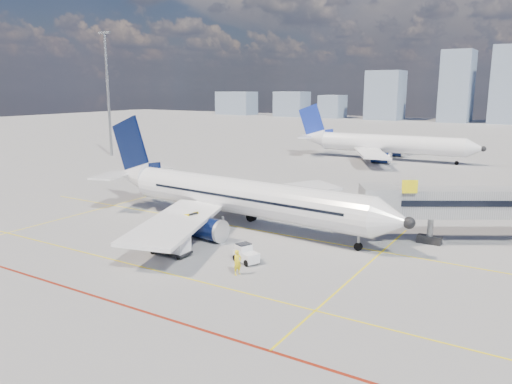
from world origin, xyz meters
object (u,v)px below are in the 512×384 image
(second_aircraft, at_px, (383,144))
(cargo_dolly, at_px, (170,242))
(main_aircraft, at_px, (232,196))
(belt_loader, at_px, (169,225))
(ramp_worker, at_px, (238,262))
(baggage_tug, at_px, (246,254))

(second_aircraft, distance_m, cargo_dolly, 66.87)
(main_aircraft, relative_size, belt_loader, 5.75)
(cargo_dolly, distance_m, ramp_worker, 7.71)
(baggage_tug, xyz_separation_m, cargo_dolly, (-6.64, -1.86, 0.37))
(baggage_tug, relative_size, belt_loader, 0.38)
(cargo_dolly, xyz_separation_m, ramp_worker, (7.66, -0.89, -0.11))
(main_aircraft, height_order, cargo_dolly, main_aircraft)
(second_aircraft, distance_m, ramp_worker, 68.45)
(belt_loader, bearing_deg, second_aircraft, 99.58)
(cargo_dolly, bearing_deg, ramp_worker, -7.94)
(main_aircraft, relative_size, second_aircraft, 1.01)
(second_aircraft, bearing_deg, baggage_tug, -84.72)
(second_aircraft, relative_size, ramp_worker, 18.67)
(belt_loader, relative_size, ramp_worker, 3.29)
(baggage_tug, distance_m, ramp_worker, 2.94)
(main_aircraft, distance_m, belt_loader, 7.19)
(cargo_dolly, bearing_deg, belt_loader, 130.61)
(baggage_tug, bearing_deg, belt_loader, -174.99)
(second_aircraft, height_order, baggage_tug, second_aircraft)
(belt_loader, xyz_separation_m, ramp_worker, (12.54, -6.32, 0.32))
(second_aircraft, xyz_separation_m, ramp_worker, (10.05, -67.68, -2.22))
(main_aircraft, height_order, belt_loader, main_aircraft)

